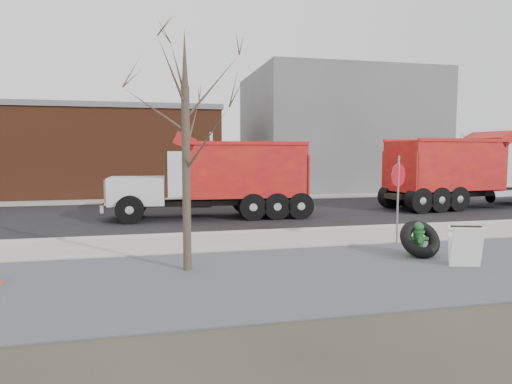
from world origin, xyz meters
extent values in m
plane|color=#383328|center=(0.00, 0.00, 0.00)|extent=(120.00, 120.00, 0.00)
cube|color=slate|center=(0.00, -3.50, 0.01)|extent=(60.00, 5.00, 0.03)
cube|color=#9E9B93|center=(0.00, 0.25, 0.03)|extent=(60.00, 2.50, 0.06)
cube|color=#9E9B93|center=(0.00, 1.55, 0.06)|extent=(60.00, 0.15, 0.11)
cube|color=black|center=(0.00, 6.30, 0.01)|extent=(60.00, 9.40, 0.02)
cube|color=#9E9B93|center=(0.00, 12.00, 0.03)|extent=(60.00, 2.00, 0.06)
cube|color=gray|center=(9.00, 18.00, 4.00)|extent=(12.00, 10.00, 8.00)
cube|color=brown|center=(-10.00, 17.00, 2.50)|extent=(20.00, 8.00, 5.00)
cube|color=gray|center=(-10.00, 17.00, 5.15)|extent=(20.20, 8.20, 0.30)
cylinder|color=#382D23|center=(-3.20, -2.60, 2.00)|extent=(0.18, 0.18, 4.00)
cone|color=#382D23|center=(-3.20, -2.60, 4.60)|extent=(0.14, 0.14, 1.20)
cylinder|color=#276325|center=(2.51, -2.50, 0.03)|extent=(0.47, 0.47, 0.06)
cylinder|color=#276325|center=(2.51, -2.50, 0.35)|extent=(0.24, 0.24, 0.64)
cylinder|color=#276325|center=(2.51, -2.50, 0.64)|extent=(0.32, 0.32, 0.05)
sphere|color=#276325|center=(2.51, -2.50, 0.74)|extent=(0.25, 0.25, 0.25)
cylinder|color=#276325|center=(2.51, -2.50, 0.85)|extent=(0.05, 0.05, 0.06)
cylinder|color=#276325|center=(2.34, -2.46, 0.45)|extent=(0.15, 0.15, 0.12)
cylinder|color=#276325|center=(2.69, -2.55, 0.45)|extent=(0.15, 0.15, 0.12)
cylinder|color=#276325|center=(2.46, -2.68, 0.42)|extent=(0.19, 0.17, 0.16)
torus|color=black|center=(2.52, -2.58, 0.45)|extent=(1.03, 0.84, 0.99)
cylinder|color=gray|center=(2.75, -1.10, 1.25)|extent=(0.05, 0.05, 2.50)
cylinder|color=red|center=(2.75, -1.10, 1.96)|extent=(0.62, 0.34, 0.68)
cube|color=white|center=(2.88, -3.83, 0.49)|extent=(0.71, 0.42, 0.92)
cube|color=white|center=(2.94, -3.65, 0.49)|extent=(0.71, 0.42, 0.92)
cube|color=black|center=(2.91, -3.74, 0.94)|extent=(0.66, 0.24, 0.04)
cube|color=black|center=(10.33, 5.87, 0.66)|extent=(8.47, 1.88, 0.22)
cube|color=silver|center=(11.76, 6.05, 1.89)|extent=(1.84, 2.44, 1.77)
cube|color=black|center=(12.50, 6.14, 2.38)|extent=(0.29, 1.96, 0.79)
cube|color=red|center=(9.06, 5.72, 1.99)|extent=(5.18, 2.95, 2.17)
cylinder|color=silver|center=(10.80, 6.87, 2.34)|extent=(0.15, 0.15, 2.36)
cylinder|color=black|center=(13.71, 7.36, 0.56)|extent=(1.11, 0.43, 1.08)
cylinder|color=black|center=(7.77, 6.51, 0.56)|extent=(1.11, 0.43, 1.08)
cylinder|color=black|center=(8.00, 4.64, 0.56)|extent=(1.11, 0.43, 1.08)
cube|color=black|center=(-1.57, 5.20, 0.63)|extent=(7.62, 1.14, 0.20)
cube|color=silver|center=(-4.46, 5.32, 1.13)|extent=(2.12, 1.90, 1.02)
cube|color=silver|center=(-5.53, 5.37, 1.13)|extent=(0.13, 1.63, 0.93)
cube|color=silver|center=(-2.56, 5.24, 1.78)|extent=(1.58, 2.20, 1.67)
cube|color=black|center=(-3.31, 5.27, 2.25)|extent=(0.13, 1.86, 0.74)
cube|color=red|center=(-0.36, 5.14, 1.88)|extent=(4.74, 2.43, 2.04)
cylinder|color=silver|center=(-1.75, 4.32, 2.20)|extent=(0.14, 0.14, 2.23)
cylinder|color=black|center=(-4.70, 4.33, 0.53)|extent=(1.03, 0.32, 1.02)
cylinder|color=black|center=(-4.61, 6.33, 0.53)|extent=(1.03, 0.32, 1.02)
cylinder|color=black|center=(0.71, 4.20, 0.53)|extent=(1.03, 0.32, 1.02)
cylinder|color=black|center=(0.79, 5.99, 0.53)|extent=(1.03, 0.32, 1.02)
camera|label=1|loc=(-3.95, -12.49, 2.62)|focal=32.00mm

